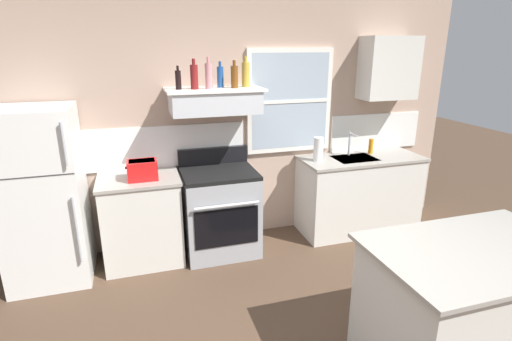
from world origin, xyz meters
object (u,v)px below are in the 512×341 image
Objects in this scene: toaster at (142,170)px; bottle_red_label_wine at (194,76)px; bottle_champagne_gold_foil at (246,74)px; bottle_blue_liqueur at (220,77)px; dish_soap_bottle at (371,146)px; stove_range at (220,211)px; bottle_balsamic_dark at (178,80)px; kitchen_island at (469,308)px; refrigerator at (43,197)px; bottle_rose_pink at (209,76)px; paper_towel_roll at (318,149)px; bottle_amber_wine at (234,76)px.

bottle_red_label_wine is at bearing 9.49° from toaster.
bottle_red_label_wine is 0.54m from bottle_champagne_gold_foil.
bottle_champagne_gold_foil reaches higher than bottle_blue_liqueur.
bottle_champagne_gold_foil is 1.78m from dish_soap_bottle.
dish_soap_bottle is at bearing 4.18° from stove_range.
dish_soap_bottle is (1.55, 0.02, -0.87)m from bottle_champagne_gold_foil.
bottle_balsamic_dark is 0.16× the size of kitchen_island.
refrigerator is 5.55× the size of toaster.
bottle_red_label_wine is 0.95× the size of bottle_rose_pink.
refrigerator is at bearing 144.61° from kitchen_island.
bottle_blue_liqueur reaches higher than refrigerator.
bottle_amber_wine is at bearing 179.48° from paper_towel_roll.
paper_towel_roll is (1.90, 0.08, 0.04)m from toaster.
stove_range is 4.08× the size of bottle_amber_wine.
bottle_balsamic_dark reaches higher than refrigerator.
bottle_blue_liqueur is (1.73, 0.17, 1.03)m from refrigerator.
bottle_blue_liqueur is 1.41× the size of dish_soap_bottle.
toaster is 1.28m from bottle_amber_wine.
dish_soap_bottle is at bearing 3.11° from bottle_amber_wine.
dish_soap_bottle is at bearing 2.35° from bottle_red_label_wine.
kitchen_island is at bearing -58.19° from bottle_rose_pink.
paper_towel_roll is 1.50× the size of dish_soap_bottle.
bottle_balsamic_dark is (1.30, 0.10, 1.02)m from refrigerator.
bottle_balsamic_dark is at bearing 167.45° from stove_range.
dish_soap_bottle is (3.53, 0.16, 0.18)m from refrigerator.
bottle_amber_wine is at bearing 13.16° from stove_range.
bottle_balsamic_dark is at bearing 4.43° from refrigerator.
bottle_champagne_gold_foil is 2.79m from kitchen_island.
refrigerator is 2.80m from paper_towel_roll.
bottle_rose_pink reaches higher than refrigerator.
stove_range is 4.04× the size of paper_towel_roll.
bottle_balsamic_dark is at bearing 126.65° from kitchen_island.
paper_towel_roll is at bearing -1.55° from bottle_balsamic_dark.
stove_range is 1.40m from bottle_blue_liqueur.
refrigerator is 3.54m from dish_soap_bottle.
paper_towel_roll is at bearing 1.24° from refrigerator.
stove_range is (0.75, 0.04, -0.54)m from toaster.
dish_soap_bottle is at bearing 1.53° from bottle_balsamic_dark.
bottle_balsamic_dark is 0.74× the size of bottle_champagne_gold_foil.
dish_soap_bottle is at bearing 2.74° from bottle_rose_pink.
stove_range is at bearing -178.13° from paper_towel_roll.
bottle_champagne_gold_foil reaches higher than paper_towel_roll.
bottle_blue_liqueur is at bearing 174.22° from bottle_champagne_gold_foil.
bottle_blue_liqueur is 0.16m from bottle_amber_wine.
bottle_rose_pink is at bearing -179.70° from bottle_amber_wine.
bottle_champagne_gold_foil is (0.14, 0.07, 0.01)m from bottle_amber_wine.
bottle_rose_pink reaches higher than stove_range.
bottle_rose_pink reaches higher than dish_soap_bottle.
refrigerator is 2.02m from bottle_blue_liqueur.
bottle_blue_liqueur is 2.90m from kitchen_island.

